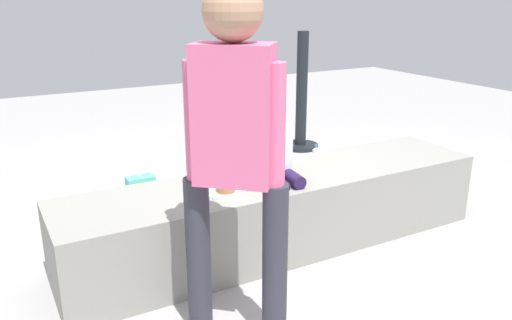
% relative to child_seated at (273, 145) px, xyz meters
% --- Properties ---
extents(ground_plane, '(12.00, 12.00, 0.00)m').
position_rel_child_seated_xyz_m(ground_plane, '(0.08, 0.04, -0.67)').
color(ground_plane, '#A09D9C').
extents(concrete_ledge, '(2.66, 0.58, 0.46)m').
position_rel_child_seated_xyz_m(concrete_ledge, '(0.08, 0.04, -0.44)').
color(concrete_ledge, gray).
rests_on(concrete_ledge, ground_plane).
extents(child_seated, '(0.28, 0.32, 0.48)m').
position_rel_child_seated_xyz_m(child_seated, '(0.00, 0.00, 0.00)').
color(child_seated, '#271845').
rests_on(child_seated, concrete_ledge).
extents(adult_standing, '(0.37, 0.35, 1.55)m').
position_rel_child_seated_xyz_m(adult_standing, '(-0.55, -0.60, 0.26)').
color(adult_standing, '#302F3B').
rests_on(adult_standing, ground_plane).
extents(cake_plate, '(0.22, 0.22, 0.07)m').
position_rel_child_seated_xyz_m(cake_plate, '(-0.33, -0.06, -0.19)').
color(cake_plate, white).
rests_on(cake_plate, concrete_ledge).
extents(gift_bag, '(0.20, 0.10, 0.29)m').
position_rel_child_seated_xyz_m(gift_bag, '(-0.50, 1.02, -0.55)').
color(gift_bag, '#59C6B2').
rests_on(gift_bag, ground_plane).
extents(railing_post, '(0.36, 0.36, 1.16)m').
position_rel_child_seated_xyz_m(railing_post, '(1.37, 1.76, -0.23)').
color(railing_post, black).
rests_on(railing_post, ground_plane).
extents(water_bottle_near_gift, '(0.06, 0.06, 0.22)m').
position_rel_child_seated_xyz_m(water_bottle_near_gift, '(1.14, 1.17, -0.57)').
color(water_bottle_near_gift, silver).
rests_on(water_bottle_near_gift, ground_plane).
extents(water_bottle_far_side, '(0.07, 0.07, 0.24)m').
position_rel_child_seated_xyz_m(water_bottle_far_side, '(-0.75, 0.87, -0.56)').
color(water_bottle_far_side, silver).
rests_on(water_bottle_far_side, ground_plane).
extents(party_cup_red, '(0.07, 0.07, 0.11)m').
position_rel_child_seated_xyz_m(party_cup_red, '(0.48, 1.12, -0.62)').
color(party_cup_red, red).
rests_on(party_cup_red, ground_plane).
extents(handbag_black_leather, '(0.31, 0.12, 0.33)m').
position_rel_child_seated_xyz_m(handbag_black_leather, '(0.25, 0.66, -0.56)').
color(handbag_black_leather, black).
rests_on(handbag_black_leather, ground_plane).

